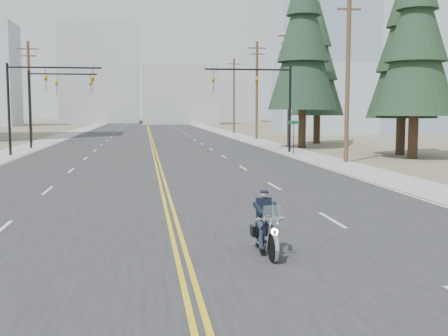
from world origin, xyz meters
name	(u,v)px	position (x,y,z in m)	size (l,w,h in m)	color
ground_plane	(183,260)	(0.00, 0.00, 0.00)	(400.00, 400.00, 0.00)	#776D56
road	(150,134)	(0.00, 70.00, 0.01)	(20.00, 200.00, 0.01)	#303033
sidewalk_left	(69,134)	(-11.50, 70.00, 0.01)	(3.00, 200.00, 0.01)	#A5A5A0
sidewalk_right	(227,133)	(11.50, 70.00, 0.01)	(3.00, 200.00, 0.01)	#A5A5A0
traffic_mast_left	(36,91)	(-8.98, 32.00, 4.94)	(7.10, 0.26, 7.00)	black
traffic_mast_right	(266,92)	(8.98, 32.00, 4.94)	(7.10, 0.26, 7.00)	black
traffic_mast_far	(49,94)	(-9.31, 40.00, 4.87)	(6.10, 0.26, 7.00)	black
street_sign	(294,131)	(10.80, 30.00, 1.80)	(0.90, 0.06, 2.62)	black
utility_pole_b	(348,72)	(12.50, 23.00, 5.98)	(2.20, 0.30, 11.50)	brown
utility_pole_c	(289,85)	(12.50, 38.00, 5.73)	(2.20, 0.30, 11.00)	brown
utility_pole_d	(257,89)	(12.50, 53.00, 5.98)	(2.20, 0.30, 11.50)	brown
utility_pole_e	(234,94)	(12.50, 70.00, 5.73)	(2.20, 0.30, 11.00)	brown
utility_pole_left	(29,90)	(-12.50, 48.00, 5.48)	(2.20, 0.30, 10.50)	brown
glass_building	(360,67)	(32.00, 70.00, 10.00)	(24.00, 16.00, 20.00)	#9EB5CC
haze_bldg_b	(180,95)	(8.00, 125.00, 7.00)	(18.00, 14.00, 14.00)	#ADB2B7
haze_bldg_c	(326,85)	(40.00, 110.00, 9.00)	(16.00, 12.00, 18.00)	#B7BCC6
haze_bldg_d	(100,73)	(-12.00, 140.00, 13.00)	(20.00, 15.00, 26.00)	#ADB2B7
haze_bldg_e	(233,101)	(25.00, 150.00, 6.00)	(14.00, 14.00, 12.00)	#B7BCC6
motorcyclist	(266,223)	(2.04, 0.23, 0.78)	(0.85, 1.99, 1.55)	black
conifer_near	(417,33)	(18.24, 25.02, 8.83)	(5.81, 5.81, 15.37)	#382619
conifer_mid	(403,47)	(18.78, 28.14, 8.20)	(5.36, 5.36, 14.29)	#382619
conifer_tall	(303,36)	(13.50, 37.05, 10.04)	(6.30, 6.30, 17.49)	#382619
conifer_far	(318,62)	(16.88, 43.35, 8.37)	(5.45, 5.45, 14.59)	#382619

